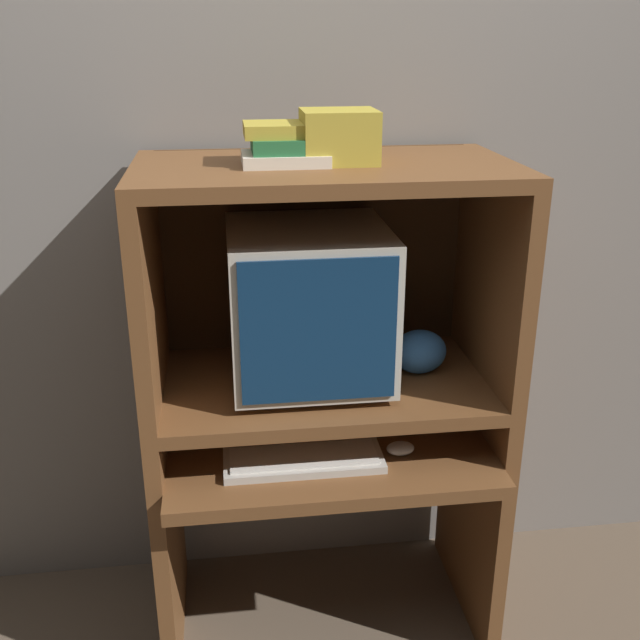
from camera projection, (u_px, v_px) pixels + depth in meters
name	position (u px, v px, depth m)	size (l,w,h in m)	color
wall_back	(309.00, 170.00, 2.13)	(6.00, 0.06, 2.60)	gray
desk_base	(326.00, 512.00, 2.12)	(0.93, 0.60, 0.64)	brown
desk_monitor_shelf	(324.00, 390.00, 2.03)	(0.93, 0.52, 0.16)	brown
hutch_upper	(323.00, 238.00, 1.91)	(0.93, 0.52, 0.58)	brown
crt_monitor	(309.00, 304.00, 1.94)	(0.41, 0.42, 0.41)	beige
keyboard	(304.00, 460.00, 1.91)	(0.41, 0.15, 0.03)	beige
mouse	(400.00, 448.00, 1.95)	(0.07, 0.05, 0.03)	#B7B7B7
snack_bag	(419.00, 352.00, 2.03)	(0.15, 0.11, 0.12)	#336BB7
book_stack	(286.00, 144.00, 1.78)	(0.21, 0.17, 0.10)	beige
storage_box	(339.00, 137.00, 1.79)	(0.18, 0.15, 0.12)	gold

